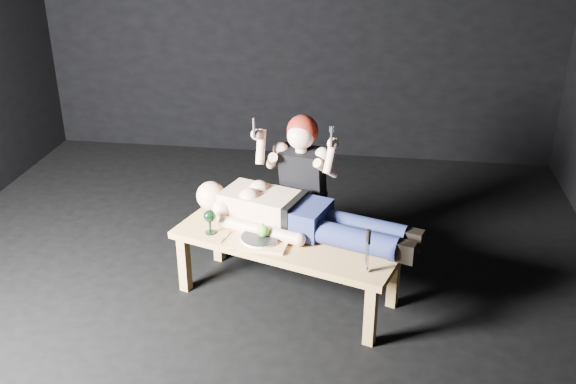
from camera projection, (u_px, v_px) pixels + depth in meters
The scene contains 13 objects.
ground at pixel (248, 287), 4.45m from camera, with size 5.00×5.00×0.00m, color black.
back_wall at pixel (297, 2), 6.04m from camera, with size 5.00×5.00×0.00m, color black.
table at pixel (287, 268), 4.24m from camera, with size 1.45×0.55×0.45m, color tan.
lying_man at pixel (302, 213), 4.18m from camera, with size 1.42×0.43×0.26m, color #E3B18E, non-canonical shape.
kneeling_woman at pixel (306, 187), 4.52m from camera, with size 0.62×0.70×1.17m, color black, non-canonical shape.
serving_tray at pixel (260, 241), 4.09m from camera, with size 0.36×0.26×0.02m, color tan.
plate at pixel (260, 238), 4.08m from camera, with size 0.24×0.24×0.02m, color white.
apple at pixel (263, 231), 4.06m from camera, with size 0.08×0.08×0.08m, color #59B02B.
goblet at pixel (210, 222), 4.17m from camera, with size 0.08×0.08×0.16m, color black, non-canonical shape.
fork_flat at pixel (225, 237), 4.14m from camera, with size 0.01×0.15×0.01m, color #B2B2B7.
knife_flat at pixel (280, 248), 4.02m from camera, with size 0.01×0.15×0.01m, color #B2B2B7.
spoon_flat at pixel (282, 245), 4.05m from camera, with size 0.01×0.15×0.01m, color #B2B2B7.
carving_knife at pixel (368, 251), 3.72m from camera, with size 0.04×0.04×0.28m, color #B2B2B7, non-canonical shape.
Camera 1 is at (0.80, -3.67, 2.48)m, focal length 40.61 mm.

